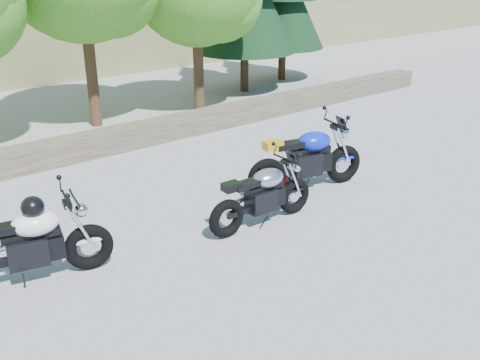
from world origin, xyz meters
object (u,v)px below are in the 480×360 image
object	(u,v)px
silver_bike	(263,196)
backpack	(282,174)
white_bike	(27,242)
blue_bike	(307,160)

from	to	relation	value
silver_bike	backpack	size ratio (longest dim) A/B	5.21
silver_bike	white_bike	world-z (taller)	white_bike
backpack	white_bike	bearing A→B (deg)	177.47
white_bike	backpack	world-z (taller)	white_bike
blue_bike	white_bike	bearing A→B (deg)	-167.35
silver_bike	white_bike	xyz separation A→B (m)	(-3.45, 0.65, 0.10)
white_bike	backpack	bearing A→B (deg)	17.72
white_bike	blue_bike	world-z (taller)	white_bike
blue_bike	backpack	xyz separation A→B (m)	(-0.17, 0.48, -0.39)
silver_bike	backpack	bearing A→B (deg)	38.37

